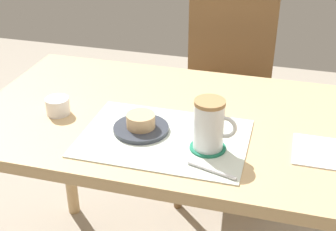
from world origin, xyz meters
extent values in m
cylinder|color=tan|center=(-0.58, 0.29, 0.34)|extent=(0.05, 0.05, 0.69)
cube|color=tan|center=(0.00, 0.00, 0.71)|extent=(1.28, 0.69, 0.04)
cylinder|color=brown|center=(0.21, 0.48, 0.20)|extent=(0.04, 0.04, 0.40)
cylinder|color=brown|center=(-0.14, 0.44, 0.20)|extent=(0.04, 0.04, 0.40)
cylinder|color=brown|center=(0.17, 0.83, 0.20)|extent=(0.04, 0.04, 0.40)
cylinder|color=brown|center=(-0.18, 0.79, 0.20)|extent=(0.04, 0.04, 0.40)
cube|color=brown|center=(0.02, 0.64, 0.42)|extent=(0.46, 0.46, 0.04)
cube|color=brown|center=(0.00, 0.83, 0.67)|extent=(0.39, 0.07, 0.46)
cube|color=silver|center=(-0.04, -0.13, 0.73)|extent=(0.45, 0.31, 0.00)
cylinder|color=#333842|center=(-0.11, -0.11, 0.74)|extent=(0.15, 0.15, 0.01)
cylinder|color=tan|center=(-0.11, -0.11, 0.76)|extent=(0.08, 0.08, 0.04)
cylinder|color=#196B4C|center=(0.08, -0.15, 0.73)|extent=(0.10, 0.10, 0.00)
cylinder|color=white|center=(0.08, -0.15, 0.80)|extent=(0.08, 0.08, 0.13)
cylinder|color=#9E7547|center=(0.08, -0.15, 0.86)|extent=(0.08, 0.08, 0.01)
torus|color=white|center=(0.12, -0.15, 0.80)|extent=(0.06, 0.01, 0.06)
cylinder|color=silver|center=(0.11, -0.25, 0.73)|extent=(0.13, 0.05, 0.01)
cube|color=white|center=(0.37, -0.09, 0.73)|extent=(0.15, 0.15, 0.00)
cylinder|color=white|center=(-0.38, -0.08, 0.75)|extent=(0.07, 0.07, 0.05)
camera|label=1|loc=(0.26, -1.17, 1.40)|focal=50.00mm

